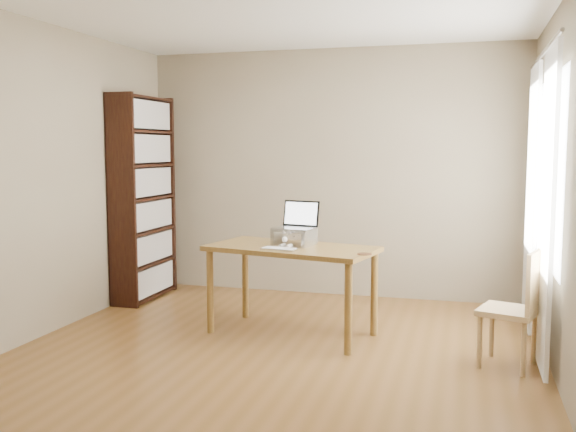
# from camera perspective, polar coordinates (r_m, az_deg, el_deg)

# --- Properties ---
(room) EXTENTS (4.04, 4.54, 2.64)m
(room) POSITION_cam_1_polar(r_m,az_deg,el_deg) (4.64, -1.44, 2.78)
(room) COLOR brown
(room) RESTS_ON ground
(bookshelf) EXTENTS (0.30, 0.90, 2.10)m
(bookshelf) POSITION_cam_1_polar(r_m,az_deg,el_deg) (6.80, -12.73, 1.56)
(bookshelf) COLOR black
(bookshelf) RESTS_ON ground
(curtains) EXTENTS (0.03, 1.90, 2.25)m
(curtains) POSITION_cam_1_polar(r_m,az_deg,el_deg) (5.26, 21.36, 1.32)
(curtains) COLOR white
(curtains) RESTS_ON ground
(desk) EXTENTS (1.49, 0.96, 0.75)m
(desk) POSITION_cam_1_polar(r_m,az_deg,el_deg) (5.37, 0.32, -3.76)
(desk) COLOR brown
(desk) RESTS_ON ground
(laptop_stand) EXTENTS (0.32, 0.25, 0.13)m
(laptop_stand) POSITION_cam_1_polar(r_m,az_deg,el_deg) (5.42, 0.55, -1.72)
(laptop_stand) COLOR silver
(laptop_stand) RESTS_ON desk
(laptop) EXTENTS (0.37, 0.34, 0.23)m
(laptop) POSITION_cam_1_polar(r_m,az_deg,el_deg) (5.46, 0.71, -0.51)
(laptop) COLOR silver
(laptop) RESTS_ON laptop_stand
(keyboard) EXTENTS (0.30, 0.16, 0.02)m
(keyboard) POSITION_cam_1_polar(r_m,az_deg,el_deg) (5.16, -0.79, -2.95)
(keyboard) COLOR silver
(keyboard) RESTS_ON desk
(coaster) EXTENTS (0.11, 0.11, 0.01)m
(coaster) POSITION_cam_1_polar(r_m,az_deg,el_deg) (4.99, 6.81, -3.37)
(coaster) COLOR brown
(coaster) RESTS_ON desk
(cat) EXTENTS (0.25, 0.48, 0.15)m
(cat) POSITION_cam_1_polar(r_m,az_deg,el_deg) (5.45, 0.52, -1.85)
(cat) COLOR #443E36
(cat) RESTS_ON desk
(chair) EXTENTS (0.48, 0.47, 0.85)m
(chair) POSITION_cam_1_polar(r_m,az_deg,el_deg) (4.89, 19.76, -7.43)
(chair) COLOR tan
(chair) RESTS_ON ground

